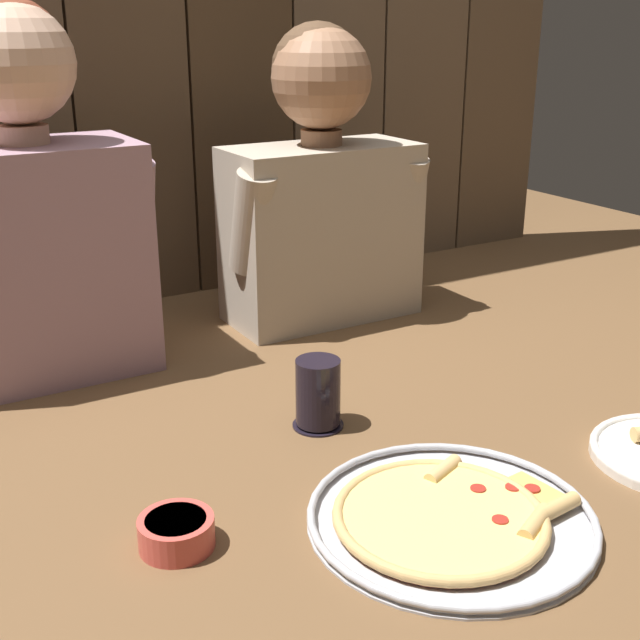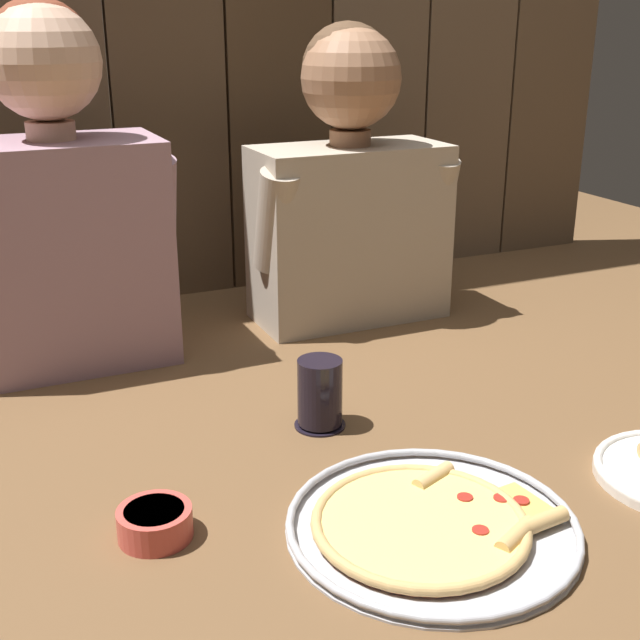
% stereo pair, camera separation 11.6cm
% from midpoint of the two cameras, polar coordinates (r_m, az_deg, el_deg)
% --- Properties ---
extents(ground_plane, '(3.20, 3.20, 0.00)m').
position_cam_midpoint_polar(ground_plane, '(1.15, 4.57, -10.12)').
color(ground_plane, brown).
extents(pizza_tray, '(0.35, 0.35, 0.03)m').
position_cam_midpoint_polar(pizza_tray, '(1.04, 10.94, -13.68)').
color(pizza_tray, '#B2B2B7').
rests_on(pizza_tray, ground).
extents(drinking_glass, '(0.08, 0.08, 0.11)m').
position_cam_midpoint_polar(drinking_glass, '(1.24, 2.69, -5.18)').
color(drinking_glass, black).
rests_on(drinking_glass, ground).
extents(dipping_bowl, '(0.09, 0.09, 0.04)m').
position_cam_midpoint_polar(dipping_bowl, '(1.01, -8.03, -13.68)').
color(dipping_bowl, '#CC4C42').
rests_on(dipping_bowl, ground).
extents(diner_left, '(0.38, 0.22, 0.61)m').
position_cam_midpoint_polar(diner_left, '(1.46, -15.42, 7.80)').
color(diner_left, gray).
rests_on(diner_left, ground).
extents(diner_right, '(0.42, 0.20, 0.58)m').
position_cam_midpoint_polar(diner_right, '(1.64, 4.12, 9.36)').
color(diner_right, '#B2A38E').
rests_on(diner_right, ground).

